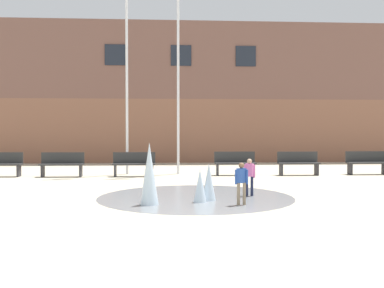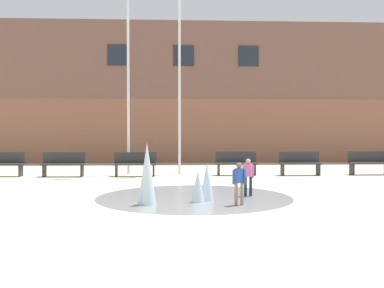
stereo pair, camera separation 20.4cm
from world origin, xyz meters
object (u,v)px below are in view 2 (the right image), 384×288
object	(u,v)px
park_bench_under_left_flagpole	(135,164)
child_running	(248,174)
park_bench_far_right	(369,162)
flagpole_right	(180,57)
park_bench_near_trashcan	(300,163)
park_bench_far_left	(2,164)
flagpole_left	(129,55)
park_bench_center	(236,163)
child_with_pink_shirt	(239,180)
park_bench_left_of_flagpoles	(64,164)

from	to	relation	value
park_bench_under_left_flagpole	child_running	xyz separation A→B (m)	(3.37, -5.39, 0.10)
park_bench_far_right	child_running	size ratio (longest dim) A/B	1.62
park_bench_far_right	child_running	bearing A→B (deg)	-135.96
park_bench_far_right	flagpole_right	distance (m)	8.53
park_bench_under_left_flagpole	child_running	world-z (taller)	child_running
park_bench_under_left_flagpole	park_bench_near_trashcan	distance (m)	6.35
park_bench_far_left	child_running	distance (m)	10.08
child_running	flagpole_left	bearing A→B (deg)	151.57
park_bench_center	park_bench_under_left_flagpole	bearing A→B (deg)	-176.84
child_running	child_with_pink_shirt	bearing A→B (deg)	-76.81
child_with_pink_shirt	park_bench_left_of_flagpoles	bearing A→B (deg)	-89.86
park_bench_left_of_flagpoles	park_bench_under_left_flagpole	xyz separation A→B (m)	(2.69, -0.03, 0.00)
park_bench_far_left	child_with_pink_shirt	xyz separation A→B (m)	(7.93, -7.01, 0.10)
park_bench_far_left	child_running	xyz separation A→B (m)	(8.39, -5.59, 0.10)
park_bench_far_left	park_bench_center	distance (m)	8.91
park_bench_far_left	child_running	world-z (taller)	child_running
park_bench_near_trashcan	flagpole_left	size ratio (longest dim) A/B	0.18
park_bench_center	park_bench_far_right	xyz separation A→B (m)	(5.24, -0.03, 0.00)
park_bench_center	park_bench_near_trashcan	xyz separation A→B (m)	(2.46, -0.15, 0.00)
park_bench_far_right	flagpole_left	world-z (taller)	flagpole_left
park_bench_under_left_flagpole	park_bench_center	world-z (taller)	same
park_bench_center	flagpole_right	distance (m)	4.76
park_bench_center	child_with_pink_shirt	world-z (taller)	child_with_pink_shirt
park_bench_far_left	park_bench_near_trashcan	distance (m)	11.37
park_bench_left_of_flagpoles	park_bench_near_trashcan	xyz separation A→B (m)	(9.04, 0.03, 0.00)
park_bench_left_of_flagpoles	park_bench_under_left_flagpole	world-z (taller)	same
park_bench_near_trashcan	flagpole_left	bearing A→B (deg)	173.01
park_bench_left_of_flagpoles	park_bench_near_trashcan	distance (m)	9.04
park_bench_under_left_flagpole	flagpole_left	size ratio (longest dim) A/B	0.18
park_bench_left_of_flagpoles	park_bench_center	distance (m)	6.58
park_bench_under_left_flagpole	park_bench_far_left	bearing A→B (deg)	177.67
flagpole_left	flagpole_right	world-z (taller)	flagpole_left
park_bench_far_left	flagpole_left	distance (m)	6.38
park_bench_far_left	park_bench_under_left_flagpole	xyz separation A→B (m)	(5.01, -0.20, 0.00)
child_with_pink_shirt	flagpole_left	xyz separation A→B (m)	(-3.22, 7.68, 4.15)
park_bench_center	flagpole_right	size ratio (longest dim) A/B	0.18
park_bench_left_of_flagpoles	park_bench_near_trashcan	world-z (taller)	same
park_bench_near_trashcan	flagpole_right	size ratio (longest dim) A/B	0.18
child_running	flagpole_left	size ratio (longest dim) A/B	0.11
child_with_pink_shirt	flagpole_right	world-z (taller)	flagpole_right
park_bench_far_left	park_bench_under_left_flagpole	world-z (taller)	same
park_bench_far_left	flagpole_right	world-z (taller)	flagpole_right
park_bench_left_of_flagpoles	flagpole_right	size ratio (longest dim) A/B	0.18
park_bench_under_left_flagpole	park_bench_far_right	xyz separation A→B (m)	(9.14, 0.18, 0.00)
flagpole_left	park_bench_left_of_flagpoles	bearing A→B (deg)	-160.38
flagpole_left	park_bench_far_left	bearing A→B (deg)	-171.83
park_bench_left_of_flagpoles	flagpole_left	world-z (taller)	flagpole_left
child_with_pink_shirt	park_bench_center	bearing A→B (deg)	-137.14
park_bench_center	flagpole_left	world-z (taller)	flagpole_left
flagpole_left	flagpole_right	bearing A→B (deg)	0.00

